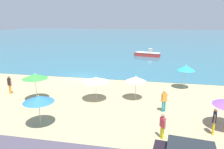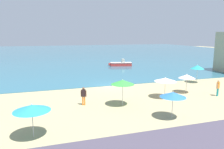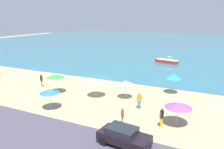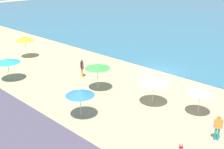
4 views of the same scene
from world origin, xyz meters
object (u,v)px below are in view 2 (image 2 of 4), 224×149
Objects in this scene: beach_umbrella_7 at (197,67)px; bather_3 at (84,95)px; beach_umbrella_3 at (165,80)px; beach_umbrella_4 at (173,95)px; beach_umbrella_5 at (32,108)px; skiff_nearshore at (121,64)px; beach_umbrella_6 at (187,76)px; bather_0 at (218,87)px; beach_umbrella_0 at (123,82)px.

bather_3 is at bearing -163.67° from beach_umbrella_7.
beach_umbrella_4 reaches higher than beach_umbrella_3.
skiff_nearshore is (16.90, 29.18, -1.53)m from beach_umbrella_5.
beach_umbrella_5 is 17.85m from beach_umbrella_6.
bather_3 is at bearing 138.88° from beach_umbrella_4.
beach_umbrella_7 reaches higher than beach_umbrella_4.
beach_umbrella_7 is 19.28m from skiff_nearshore.
bather_0 is 14.78m from bather_3.
beach_umbrella_0 is 0.99× the size of beach_umbrella_7.
beach_umbrella_3 is at bearing 11.15° from beach_umbrella_0.
skiff_nearshore is (0.23, 22.80, -1.47)m from beach_umbrella_6.
beach_umbrella_6 reaches higher than bather_0.
beach_umbrella_4 reaches higher than skiff_nearshore.
beach_umbrella_4 is 1.01× the size of beach_umbrella_6.
beach_umbrella_0 is at bearing 178.93° from bather_0.
skiff_nearshore is at bearing 77.92° from beach_umbrella_4.
bather_3 is at bearing -117.83° from skiff_nearshore.
beach_umbrella_4 is at bearing -154.29° from bather_0.
skiff_nearshore is (3.68, 23.78, -1.50)m from beach_umbrella_3.
beach_umbrella_0 reaches higher than bather_3.
skiff_nearshore is (6.23, 29.10, -1.49)m from beach_umbrella_4.
beach_umbrella_7 is (10.80, 10.46, 0.27)m from beach_umbrella_4.
beach_umbrella_6 is at bearing 20.95° from beach_umbrella_5.
beach_umbrella_0 is 26.44m from skiff_nearshore.
beach_umbrella_3 is at bearing -148.08° from beach_umbrella_7.
beach_umbrella_7 is at bearing 44.07° from beach_umbrella_4.
beach_umbrella_4 is 1.24× the size of bather_0.
beach_umbrella_4 is 9.44m from bather_0.
beach_umbrella_5 is 33.76m from skiff_nearshore.
bather_0 is at bearing -110.12° from beach_umbrella_7.
bather_3 is 0.36× the size of skiff_nearshore.
beach_umbrella_3 is 1.04× the size of beach_umbrella_6.
bather_0 is (2.46, -2.23, -0.93)m from beach_umbrella_6.
beach_umbrella_7 is 17.81m from bather_3.
beach_umbrella_7 is at bearing 26.13° from beach_umbrella_5.
beach_umbrella_3 is 9.72m from beach_umbrella_7.
beach_umbrella_4 is at bearing -115.64° from beach_umbrella_3.
beach_umbrella_6 is at bearing 15.98° from beach_umbrella_3.
skiff_nearshore is (8.94, 24.82, -1.80)m from beach_umbrella_0.
beach_umbrella_6 is at bearing 13.09° from beach_umbrella_0.
beach_umbrella_7 is (13.51, 6.17, -0.04)m from beach_umbrella_0.
beach_umbrella_7 is at bearing 31.92° from beach_umbrella_3.
beach_umbrella_4 reaches higher than beach_umbrella_6.
bather_0 is (-2.34, -6.38, -1.22)m from beach_umbrella_7.
beach_umbrella_0 is 1.10× the size of beach_umbrella_3.
beach_umbrella_4 reaches higher than bather_3.
beach_umbrella_3 is (5.26, 1.04, -0.29)m from beach_umbrella_0.
beach_umbrella_0 is 1.06× the size of beach_umbrella_5.
beach_umbrella_7 is 1.43× the size of bather_0.
skiff_nearshore is at bearing 62.17° from bather_3.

